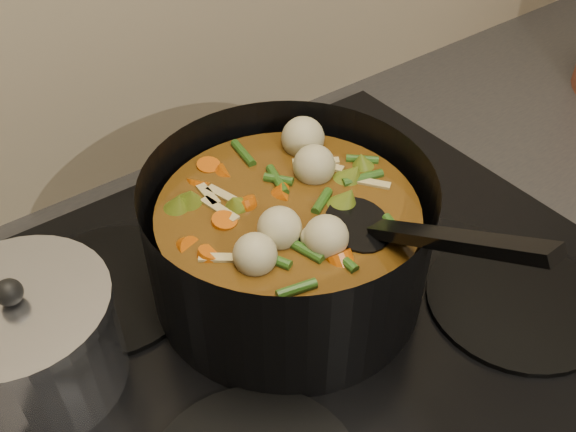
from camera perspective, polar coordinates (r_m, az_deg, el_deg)
stovetop at (r=0.67m, az=2.09°, el=-7.57°), size 0.62×0.54×0.03m
stockpot at (r=0.62m, az=0.05°, el=-2.13°), size 0.31×0.39×0.20m
saucepan at (r=0.60m, az=-21.93°, el=-10.28°), size 0.15×0.15×0.13m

